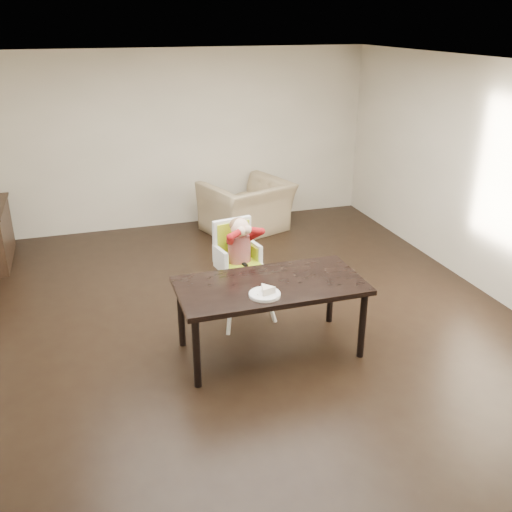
{
  "coord_description": "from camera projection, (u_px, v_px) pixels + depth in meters",
  "views": [
    {
      "loc": [
        -1.56,
        -5.25,
        3.12
      ],
      "look_at": [
        0.05,
        -0.18,
        0.88
      ],
      "focal_mm": 40.0,
      "sensor_mm": 36.0,
      "label": 1
    }
  ],
  "objects": [
    {
      "name": "high_chair",
      "position": [
        238.0,
        248.0,
        6.1
      ],
      "size": [
        0.57,
        0.57,
        1.17
      ],
      "rotation": [
        0.0,
        0.0,
        0.19
      ],
      "color": "white",
      "rests_on": "ground"
    },
    {
      "name": "room_walls",
      "position": [
        246.0,
        157.0,
        5.53
      ],
      "size": [
        6.02,
        7.02,
        2.71
      ],
      "color": "#BCB49C",
      "rests_on": "ground"
    },
    {
      "name": "armchair",
      "position": [
        247.0,
        199.0,
        8.74
      ],
      "size": [
        1.4,
        1.15,
        1.05
      ],
      "primitive_type": "imported",
      "rotation": [
        0.0,
        0.0,
        3.49
      ],
      "color": "tan",
      "rests_on": "ground"
    },
    {
      "name": "ground",
      "position": [
        247.0,
        324.0,
        6.25
      ],
      "size": [
        7.0,
        7.0,
        0.0
      ],
      "primitive_type": "plane",
      "color": "black",
      "rests_on": "ground"
    },
    {
      "name": "plate",
      "position": [
        265.0,
        293.0,
        5.22
      ],
      "size": [
        0.34,
        0.34,
        0.08
      ],
      "rotation": [
        0.0,
        0.0,
        -0.18
      ],
      "color": "white",
      "rests_on": "dining_table"
    },
    {
      "name": "dining_table",
      "position": [
        271.0,
        291.0,
        5.5
      ],
      "size": [
        1.8,
        0.9,
        0.75
      ],
      "color": "black",
      "rests_on": "ground"
    }
  ]
}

